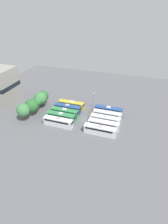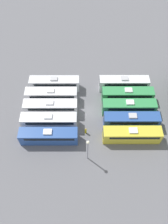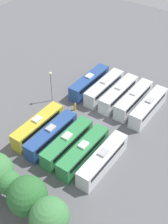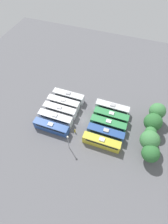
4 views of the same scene
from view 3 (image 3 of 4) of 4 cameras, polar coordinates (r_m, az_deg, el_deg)
The scene contains 16 objects.
ground_plane at distance 58.13m, azimuth 2.05°, elevation -2.00°, with size 113.35×113.35×0.00m, color slate.
bus_0 at distance 60.17m, azimuth 11.71°, elevation 0.92°, with size 2.47×11.34×3.52m.
bus_1 at distance 61.52m, azimuth 9.04°, elevation 2.33°, with size 2.47×11.34×3.52m.
bus_2 at distance 62.59m, azimuth 6.35°, elevation 3.37°, with size 2.47×11.34×3.52m.
bus_3 at distance 63.96m, azimuth 3.70°, elevation 4.47°, with size 2.47×11.34×3.52m.
bus_4 at distance 65.36m, azimuth 0.96°, elevation 5.44°, with size 2.47×11.34×3.52m.
bus_5 at distance 49.62m, azimuth 3.45°, elevation -8.67°, with size 2.47×11.34×3.52m.
bus_6 at distance 50.62m, azimuth -0.12°, elevation -7.29°, with size 2.47×11.34×3.52m.
bus_7 at distance 52.06m, azimuth -3.07°, elevation -5.66°, with size 2.47×11.34×3.52m.
bus_8 at distance 53.59m, azimuth -6.00°, elevation -4.20°, with size 2.47×11.34×3.52m.
bus_9 at distance 55.51m, azimuth -8.43°, elevation -2.56°, with size 2.47×11.34×3.52m.
worker_person at distance 60.48m, azimuth -1.63°, elevation 1.01°, with size 0.36×0.36×1.76m.
light_pole at distance 60.81m, azimuth -6.08°, elevation 5.61°, with size 0.60×0.60×6.81m.
tree_0 at distance 40.29m, azimuth -6.33°, elevation -18.55°, with size 5.06×5.06×7.34m.
tree_1 at distance 42.69m, azimuth -10.33°, elevation -14.87°, with size 5.46×5.46×7.25m.
tree_2 at distance 44.83m, azimuth -13.56°, elevation -12.47°, with size 3.43×3.43×5.97m.
Camera 3 is at (-23.27, 36.13, 39.15)m, focal length 50.00 mm.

